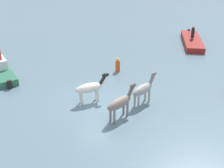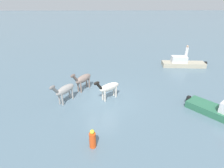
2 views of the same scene
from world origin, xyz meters
TOP-DOWN VIEW (x-y plane):
  - ground_plane at (0.00, 0.00)m, footprint 190.66×190.66m
  - horse_gray_outer at (-0.54, 0.16)m, footprint 2.07×1.67m
  - horse_rear_stallion at (1.63, -1.42)m, footprint 1.62×2.20m
  - horse_dark_mare at (2.76, 0.54)m, footprint 1.55×2.20m
  - boat_launch_far at (-8.23, 2.94)m, footprint 4.14×4.50m
  - boat_dinghy_port at (6.40, 13.37)m, footprint 2.05×6.11m
  - person_spotter_bow at (6.38, 13.37)m, footprint 0.32×0.32m
  - buoy_channel_marker at (0.35, 5.29)m, footprint 0.36×0.36m

SIDE VIEW (x-z plane):
  - ground_plane at x=0.00m, z-range 0.00..0.00m
  - boat_dinghy_port at x=6.40m, z-range -0.20..0.58m
  - boat_launch_far at x=-8.23m, z-range -0.36..0.99m
  - buoy_channel_marker at x=0.35m, z-range -0.06..1.08m
  - horse_gray_outer at x=-0.54m, z-range 0.09..1.89m
  - horse_dark_mare at x=2.76m, z-range 0.09..1.93m
  - horse_rear_stallion at x=1.63m, z-range 0.09..1.95m
  - person_spotter_bow at x=6.38m, z-range 0.58..1.77m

